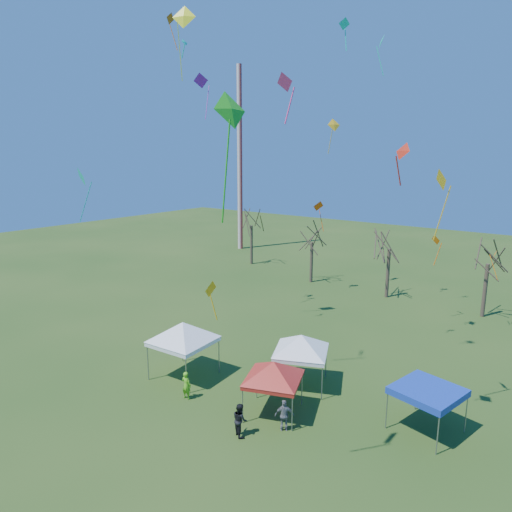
{
  "coord_description": "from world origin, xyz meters",
  "views": [
    {
      "loc": [
        12.77,
        -16.01,
        13.08
      ],
      "look_at": [
        -1.65,
        3.0,
        7.82
      ],
      "focal_mm": 32.0,
      "sensor_mm": 36.0,
      "label": 1
    }
  ],
  "objects_px": {
    "radio_mast": "(240,160)",
    "tent_blue": "(428,392)",
    "tent_red": "(274,365)",
    "person_grey": "(284,415)",
    "tent_white_mid": "(301,338)",
    "person_dark": "(240,420)",
    "tree_1": "(312,228)",
    "tree_3": "(490,245)",
    "person_green": "(186,385)",
    "tree_0": "(251,212)",
    "tree_2": "(390,231)",
    "tent_white_west": "(183,326)"
  },
  "relations": [
    {
      "from": "tree_3",
      "to": "tree_1",
      "type": "bearing_deg",
      "value": 177.94
    },
    {
      "from": "tree_0",
      "to": "person_grey",
      "type": "height_order",
      "value": "tree_0"
    },
    {
      "from": "tent_white_mid",
      "to": "person_grey",
      "type": "height_order",
      "value": "tent_white_mid"
    },
    {
      "from": "radio_mast",
      "to": "tree_3",
      "type": "bearing_deg",
      "value": -16.31
    },
    {
      "from": "person_green",
      "to": "tent_white_west",
      "type": "bearing_deg",
      "value": -46.72
    },
    {
      "from": "tent_blue",
      "to": "tent_white_mid",
      "type": "bearing_deg",
      "value": 178.75
    },
    {
      "from": "tent_white_mid",
      "to": "tent_red",
      "type": "bearing_deg",
      "value": -82.39
    },
    {
      "from": "tent_white_west",
      "to": "tent_blue",
      "type": "bearing_deg",
      "value": 13.23
    },
    {
      "from": "tent_white_west",
      "to": "tree_0",
      "type": "bearing_deg",
      "value": 119.86
    },
    {
      "from": "tent_white_mid",
      "to": "person_green",
      "type": "distance_m",
      "value": 6.91
    },
    {
      "from": "tent_white_mid",
      "to": "person_dark",
      "type": "relative_size",
      "value": 2.34
    },
    {
      "from": "tree_0",
      "to": "tree_1",
      "type": "bearing_deg",
      "value": -15.18
    },
    {
      "from": "tent_red",
      "to": "tent_blue",
      "type": "distance_m",
      "value": 7.51
    },
    {
      "from": "tree_1",
      "to": "person_dark",
      "type": "height_order",
      "value": "tree_1"
    },
    {
      "from": "person_dark",
      "to": "tent_blue",
      "type": "bearing_deg",
      "value": -111.08
    },
    {
      "from": "tree_2",
      "to": "person_green",
      "type": "relative_size",
      "value": 5.16
    },
    {
      "from": "tree_3",
      "to": "tent_red",
      "type": "relative_size",
      "value": 2.22
    },
    {
      "from": "tent_red",
      "to": "person_dark",
      "type": "distance_m",
      "value": 3.13
    },
    {
      "from": "tree_1",
      "to": "person_grey",
      "type": "distance_m",
      "value": 27.57
    },
    {
      "from": "person_dark",
      "to": "tree_0",
      "type": "bearing_deg",
      "value": -23.84
    },
    {
      "from": "tree_0",
      "to": "tree_1",
      "type": "height_order",
      "value": "tree_0"
    },
    {
      "from": "tree_0",
      "to": "tent_white_mid",
      "type": "distance_m",
      "value": 30.92
    },
    {
      "from": "tree_0",
      "to": "person_green",
      "type": "bearing_deg",
      "value": -58.63
    },
    {
      "from": "tree_3",
      "to": "tent_blue",
      "type": "height_order",
      "value": "tree_3"
    },
    {
      "from": "tent_blue",
      "to": "person_grey",
      "type": "bearing_deg",
      "value": -142.9
    },
    {
      "from": "tree_1",
      "to": "tree_3",
      "type": "xyz_separation_m",
      "value": [
        16.8,
        -0.6,
        0.29
      ]
    },
    {
      "from": "tree_0",
      "to": "tree_1",
      "type": "relative_size",
      "value": 1.12
    },
    {
      "from": "tree_1",
      "to": "tree_3",
      "type": "height_order",
      "value": "tree_3"
    },
    {
      "from": "radio_mast",
      "to": "tree_0",
      "type": "relative_size",
      "value": 2.96
    },
    {
      "from": "tree_1",
      "to": "person_dark",
      "type": "xyz_separation_m",
      "value": [
        11.15,
        -25.6,
        -4.98
      ]
    },
    {
      "from": "tree_0",
      "to": "tree_3",
      "type": "distance_m",
      "value": 27.09
    },
    {
      "from": "radio_mast",
      "to": "person_dark",
      "type": "bearing_deg",
      "value": -50.91
    },
    {
      "from": "tent_blue",
      "to": "person_grey",
      "type": "distance_m",
      "value": 6.96
    },
    {
      "from": "tree_3",
      "to": "person_green",
      "type": "xyz_separation_m",
      "value": [
        -10.11,
        -24.16,
        -5.29
      ]
    },
    {
      "from": "tree_2",
      "to": "tree_3",
      "type": "bearing_deg",
      "value": -2.27
    },
    {
      "from": "tree_3",
      "to": "tent_white_mid",
      "type": "height_order",
      "value": "tree_3"
    },
    {
      "from": "tree_2",
      "to": "tree_3",
      "type": "distance_m",
      "value": 8.41
    },
    {
      "from": "tree_1",
      "to": "tree_3",
      "type": "distance_m",
      "value": 16.81
    },
    {
      "from": "tent_red",
      "to": "person_grey",
      "type": "distance_m",
      "value": 2.46
    },
    {
      "from": "tree_1",
      "to": "tree_2",
      "type": "xyz_separation_m",
      "value": [
        8.4,
        -0.27,
        0.5
      ]
    },
    {
      "from": "person_dark",
      "to": "tree_2",
      "type": "bearing_deg",
      "value": -54.48
    },
    {
      "from": "tent_white_west",
      "to": "person_grey",
      "type": "relative_size",
      "value": 2.82
    },
    {
      "from": "radio_mast",
      "to": "tent_blue",
      "type": "relative_size",
      "value": 7.37
    },
    {
      "from": "person_grey",
      "to": "person_dark",
      "type": "bearing_deg",
      "value": 10.84
    },
    {
      "from": "tent_red",
      "to": "person_dark",
      "type": "relative_size",
      "value": 2.18
    },
    {
      "from": "tree_2",
      "to": "tent_red",
      "type": "height_order",
      "value": "tree_2"
    },
    {
      "from": "tent_white_mid",
      "to": "tent_blue",
      "type": "distance_m",
      "value": 7.25
    },
    {
      "from": "person_dark",
      "to": "person_grey",
      "type": "bearing_deg",
      "value": -103.14
    },
    {
      "from": "tree_3",
      "to": "tent_white_west",
      "type": "distance_m",
      "value": 25.62
    },
    {
      "from": "tree_2",
      "to": "person_grey",
      "type": "relative_size",
      "value": 5.1
    }
  ]
}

